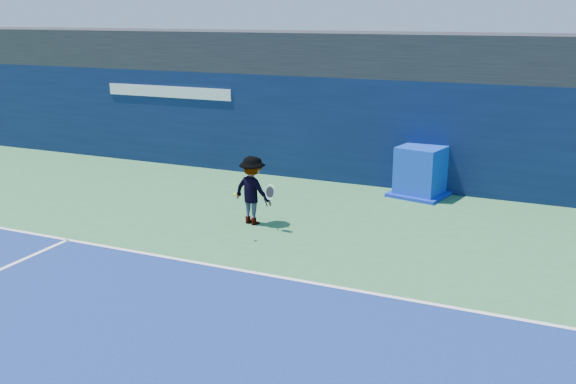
# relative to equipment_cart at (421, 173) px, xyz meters

# --- Properties ---
(ground) EXTENTS (80.00, 80.00, 0.00)m
(ground) POSITION_rel_equipment_cart_xyz_m (-1.18, -9.62, -0.61)
(ground) COLOR #32703F
(ground) RESTS_ON ground
(baseline) EXTENTS (24.00, 0.10, 0.01)m
(baseline) POSITION_rel_equipment_cart_xyz_m (-1.18, -6.62, -0.60)
(baseline) COLOR white
(baseline) RESTS_ON ground
(stadium_band) EXTENTS (36.00, 3.00, 1.20)m
(stadium_band) POSITION_rel_equipment_cart_xyz_m (-1.18, 1.88, 2.99)
(stadium_band) COLOR black
(stadium_band) RESTS_ON back_wall_assembly
(back_wall_assembly) EXTENTS (36.00, 1.03, 3.00)m
(back_wall_assembly) POSITION_rel_equipment_cart_xyz_m (-1.19, 0.88, 0.89)
(back_wall_assembly) COLOR #0A1738
(back_wall_assembly) RESTS_ON ground
(equipment_cart) EXTENTS (1.65, 1.65, 1.33)m
(equipment_cart) POSITION_rel_equipment_cart_xyz_m (0.00, 0.00, 0.00)
(equipment_cart) COLOR #0D34B7
(equipment_cart) RESTS_ON ground
(tennis_player) EXTENTS (1.31, 0.83, 1.60)m
(tennis_player) POSITION_rel_equipment_cart_xyz_m (-3.03, -3.97, 0.19)
(tennis_player) COLOR silver
(tennis_player) RESTS_ON ground
(tennis_ball) EXTENTS (0.08, 0.08, 0.08)m
(tennis_ball) POSITION_rel_equipment_cart_xyz_m (-2.86, -5.12, 0.41)
(tennis_ball) COLOR #C0ED1A
(tennis_ball) RESTS_ON ground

